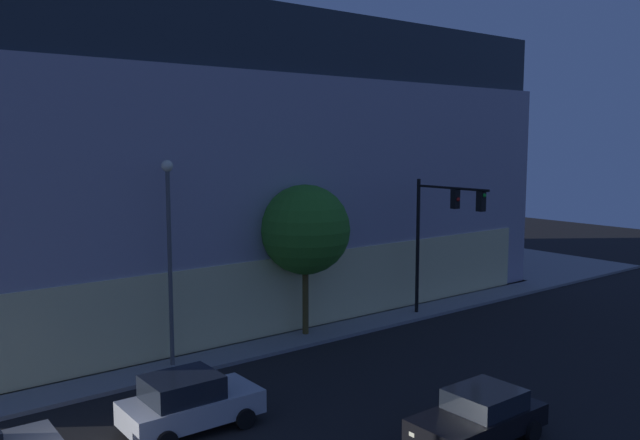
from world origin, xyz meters
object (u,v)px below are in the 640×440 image
at_px(car_silver, 189,402).
at_px(street_lamp_sidewalk, 169,238).
at_px(car_black, 479,416).
at_px(modern_building, 187,167).
at_px(traffic_light_far_corner, 442,221).
at_px(sidewalk_tree, 305,230).

bearing_deg(car_silver, street_lamp_sidewalk, 69.63).
relative_size(street_lamp_sidewalk, car_black, 1.86).
height_order(modern_building, traffic_light_far_corner, modern_building).
bearing_deg(modern_building, car_silver, -116.84).
bearing_deg(car_black, street_lamp_sidewalk, 110.87).
bearing_deg(modern_building, traffic_light_far_corner, -65.22).
height_order(street_lamp_sidewalk, car_black, street_lamp_sidewalk).
distance_m(traffic_light_far_corner, street_lamp_sidewalk, 13.25).
distance_m(modern_building, street_lamp_sidewalk, 13.89).
height_order(modern_building, car_black, modern_building).
height_order(sidewalk_tree, car_silver, sidewalk_tree).
bearing_deg(modern_building, car_black, -96.11).
bearing_deg(traffic_light_far_corner, street_lamp_sidewalk, 172.00).
height_order(traffic_light_far_corner, car_black, traffic_light_far_corner).
bearing_deg(traffic_light_far_corner, car_black, -133.34).
bearing_deg(sidewalk_tree, traffic_light_far_corner, -16.94).
height_order(traffic_light_far_corner, car_silver, traffic_light_far_corner).
bearing_deg(modern_building, sidewalk_tree, -91.23).
bearing_deg(modern_building, street_lamp_sidewalk, -119.50).
distance_m(traffic_light_far_corner, sidewalk_tree, 6.92).
distance_m(sidewalk_tree, car_black, 12.29).
relative_size(modern_building, sidewalk_tree, 5.18).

